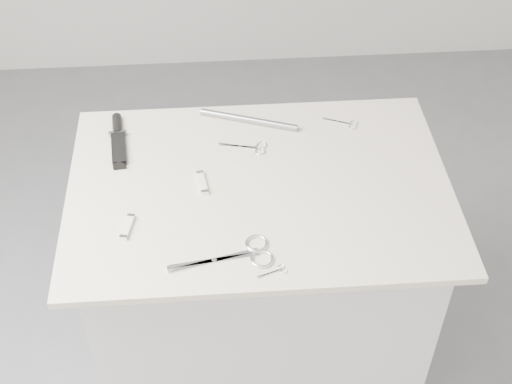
{
  "coord_description": "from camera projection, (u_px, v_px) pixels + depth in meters",
  "views": [
    {
      "loc": [
        -0.11,
        -1.35,
        2.19
      ],
      "look_at": [
        -0.01,
        -0.02,
        0.92
      ],
      "focal_mm": 50.0,
      "sensor_mm": 36.0,
      "label": 1
    }
  ],
  "objects": [
    {
      "name": "plinth",
      "position": [
        259.0,
        297.0,
        2.18
      ],
      "size": [
        0.9,
        0.6,
        0.9
      ],
      "primitive_type": "cube",
      "color": "silver",
      "rests_on": "ground"
    },
    {
      "name": "display_board",
      "position": [
        260.0,
        188.0,
        1.86
      ],
      "size": [
        1.0,
        0.7,
        0.02
      ],
      "primitive_type": "cube",
      "color": "beige",
      "rests_on": "plinth"
    },
    {
      "name": "sheathed_knife",
      "position": [
        118.0,
        138.0,
        1.99
      ],
      "size": [
        0.06,
        0.21,
        0.03
      ],
      "rotation": [
        0.0,
        0.0,
        1.67
      ],
      "color": "black",
      "rests_on": "display_board"
    },
    {
      "name": "metal_rail",
      "position": [
        249.0,
        120.0,
        2.04
      ],
      "size": [
        0.28,
        0.12,
        0.02
      ],
      "primitive_type": "cylinder",
      "rotation": [
        0.0,
        1.57,
        -0.35
      ],
      "color": "gray",
      "rests_on": "display_board"
    },
    {
      "name": "embroidery_scissors_a",
      "position": [
        252.0,
        148.0,
        1.97
      ],
      "size": [
        0.13,
        0.06,
        0.0
      ],
      "rotation": [
        0.0,
        0.0,
        -0.23
      ],
      "color": "silver",
      "rests_on": "display_board"
    },
    {
      "name": "tiny_scissors",
      "position": [
        276.0,
        271.0,
        1.64
      ],
      "size": [
        0.07,
        0.04,
        0.0
      ],
      "rotation": [
        0.0,
        0.0,
        0.34
      ],
      "color": "silver",
      "rests_on": "display_board"
    },
    {
      "name": "pocket_knife_b",
      "position": [
        127.0,
        227.0,
        1.74
      ],
      "size": [
        0.03,
        0.08,
        0.01
      ],
      "rotation": [
        0.0,
        0.0,
        1.36
      ],
      "color": "silver",
      "rests_on": "display_board"
    },
    {
      "name": "pocket_knife_a",
      "position": [
        202.0,
        183.0,
        1.86
      ],
      "size": [
        0.03,
        0.09,
        0.01
      ],
      "rotation": [
        0.0,
        0.0,
        1.72
      ],
      "color": "silver",
      "rests_on": "display_board"
    },
    {
      "name": "embroidery_scissors_b",
      "position": [
        346.0,
        123.0,
        2.04
      ],
      "size": [
        0.1,
        0.06,
        0.0
      ],
      "rotation": [
        0.0,
        0.0,
        -0.41
      ],
      "color": "silver",
      "rests_on": "display_board"
    },
    {
      "name": "ground",
      "position": [
        259.0,
        378.0,
        2.5
      ],
      "size": [
        4.0,
        4.0,
        0.01
      ],
      "primitive_type": "cube",
      "color": "slate",
      "rests_on": "ground"
    },
    {
      "name": "large_shears",
      "position": [
        243.0,
        254.0,
        1.68
      ],
      "size": [
        0.25,
        0.11,
        0.01
      ],
      "rotation": [
        0.0,
        0.0,
        0.18
      ],
      "color": "silver",
      "rests_on": "display_board"
    }
  ]
}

